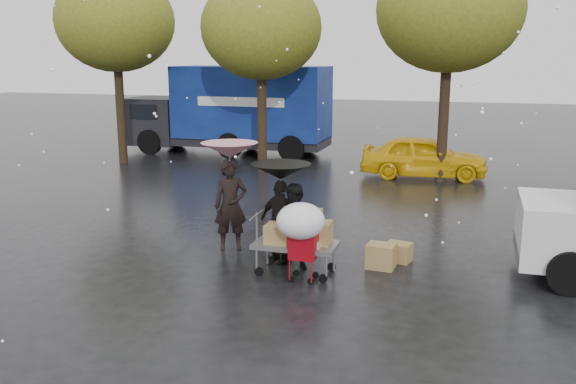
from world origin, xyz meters
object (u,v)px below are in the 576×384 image
(person_pink, at_px, (231,206))
(person_black, at_px, (281,221))
(blue_truck, at_px, (233,110))
(shopping_cart, at_px, (301,225))
(yellow_taxi, at_px, (424,156))
(vendor_cart, at_px, (300,236))

(person_pink, height_order, person_black, person_pink)
(person_pink, relative_size, blue_truck, 0.22)
(shopping_cart, height_order, yellow_taxi, shopping_cart)
(blue_truck, relative_size, yellow_taxi, 2.04)
(person_pink, xyz_separation_m, vendor_cart, (1.76, -1.00, -0.20))
(person_black, xyz_separation_m, shopping_cart, (0.71, -1.05, 0.26))
(person_pink, xyz_separation_m, person_black, (1.21, -0.41, -0.12))
(shopping_cart, xyz_separation_m, blue_truck, (-6.66, 13.14, 0.69))
(person_black, bearing_deg, vendor_cart, 153.83)
(person_black, bearing_deg, blue_truck, -43.12)
(person_pink, distance_m, blue_truck, 12.63)
(person_pink, xyz_separation_m, shopping_cart, (1.92, -1.46, 0.14))
(person_pink, bearing_deg, vendor_cart, -54.45)
(shopping_cart, bearing_deg, blue_truck, 116.90)
(person_pink, relative_size, yellow_taxi, 0.45)
(person_pink, distance_m, yellow_taxi, 9.45)
(shopping_cart, xyz_separation_m, yellow_taxi, (1.18, 10.38, -0.37))
(blue_truck, xyz_separation_m, yellow_taxi, (7.85, -2.76, -1.06))
(person_pink, relative_size, person_black, 1.15)
(person_black, distance_m, yellow_taxi, 9.52)
(shopping_cart, height_order, blue_truck, blue_truck)
(vendor_cart, height_order, blue_truck, blue_truck)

